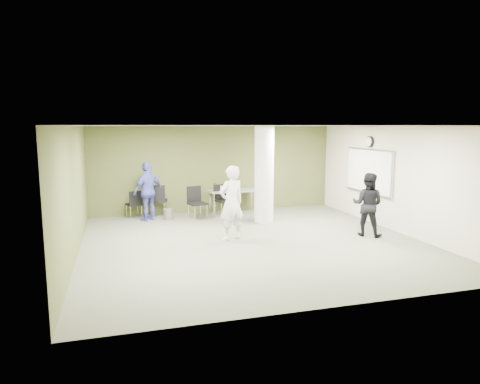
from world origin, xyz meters
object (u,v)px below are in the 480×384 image
object	(u,v)px
chair_back_left	(135,202)
man_black	(368,204)
man_blue	(148,191)
folding_table	(233,192)
woman_white	(231,203)

from	to	relation	value
chair_back_left	man_black	world-z (taller)	man_black
man_blue	folding_table	bearing A→B (deg)	153.42
man_blue	man_black	bearing A→B (deg)	113.49
man_black	man_blue	distance (m)	6.26
folding_table	man_blue	world-z (taller)	man_blue
chair_back_left	woman_white	distance (m)	3.94
folding_table	chair_back_left	bearing A→B (deg)	176.57
folding_table	man_blue	size ratio (longest dim) A/B	0.92
chair_back_left	man_blue	distance (m)	0.68
chair_back_left	folding_table	bearing A→B (deg)	160.32
folding_table	man_black	world-z (taller)	man_black
man_blue	chair_back_left	bearing A→B (deg)	-79.92
folding_table	chair_back_left	distance (m)	3.09
man_black	chair_back_left	bearing A→B (deg)	9.65
folding_table	chair_back_left	size ratio (longest dim) A/B	1.88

